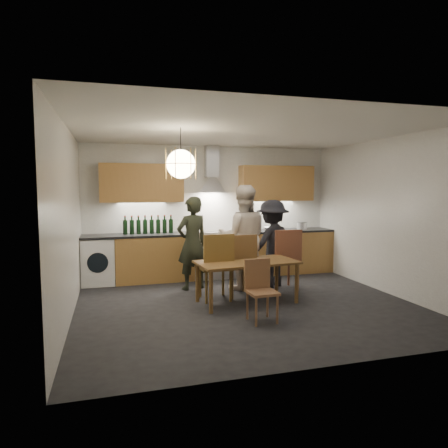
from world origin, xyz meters
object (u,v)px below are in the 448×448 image
object	(u,v)px
person_right	(272,243)
wine_bottles	(148,225)
person_mid	(243,237)
stock_pot	(302,226)
mixing_bowl	(270,229)
chair_front	(260,286)
person_left	(192,243)
chair_back_left	(217,263)
dining_table	(247,266)

from	to	relation	value
person_right	wine_bottles	xyz separation A→B (m)	(-2.09, 1.06, 0.30)
person_mid	stock_pot	bearing A→B (deg)	-134.83
mixing_bowl	wine_bottles	size ratio (longest dim) A/B	0.29
mixing_bowl	chair_front	bearing A→B (deg)	-114.92
person_right	stock_pot	bearing A→B (deg)	-158.20
person_left	stock_pot	world-z (taller)	person_left
person_left	person_mid	bearing A→B (deg)	146.27
person_left	person_right	size ratio (longest dim) A/B	1.04
person_mid	person_right	bearing A→B (deg)	-163.33
person_left	person_mid	xyz separation A→B (m)	(0.86, -0.21, 0.10)
chair_front	person_right	world-z (taller)	person_right
chair_back_left	person_mid	xyz separation A→B (m)	(0.64, 0.63, 0.30)
chair_front	mixing_bowl	distance (m)	3.01
person_mid	stock_pot	distance (m)	1.94
dining_table	person_left	xyz separation A→B (m)	(-0.64, 1.04, 0.24)
chair_front	person_mid	bearing A→B (deg)	76.13
dining_table	person_right	distance (m)	1.18
person_left	person_mid	size ratio (longest dim) A/B	0.89
chair_front	stock_pot	world-z (taller)	stock_pot
chair_back_left	person_mid	size ratio (longest dim) A/B	0.59
chair_front	person_mid	size ratio (longest dim) A/B	0.45
person_mid	person_right	size ratio (longest dim) A/B	1.17
mixing_bowl	person_right	bearing A→B (deg)	-110.17
dining_table	person_left	size ratio (longest dim) A/B	0.99
person_mid	wine_bottles	bearing A→B (deg)	-22.03
person_right	chair_front	bearing A→B (deg)	41.79
mixing_bowl	wine_bottles	distance (m)	2.47
chair_front	person_right	distance (m)	1.93
dining_table	chair_front	bearing A→B (deg)	-102.52
mixing_bowl	wine_bottles	world-z (taller)	wine_bottles
stock_pot	wine_bottles	size ratio (longest dim) A/B	0.22
mixing_bowl	stock_pot	size ratio (longest dim) A/B	1.31
dining_table	person_right	bearing A→B (deg)	42.19
stock_pot	chair_front	bearing A→B (deg)	-126.28
wine_bottles	chair_front	bearing A→B (deg)	-66.11
person_mid	mixing_bowl	xyz separation A→B (m)	(0.94, 1.04, 0.02)
mixing_bowl	stock_pot	world-z (taller)	stock_pot
stock_pot	person_mid	bearing A→B (deg)	-148.28
chair_front	stock_pot	distance (m)	3.35
chair_back_left	mixing_bowl	bearing A→B (deg)	-135.24
chair_back_left	wine_bottles	distance (m)	1.99
chair_back_left	person_right	distance (m)	1.39
dining_table	mixing_bowl	world-z (taller)	mixing_bowl
mixing_bowl	dining_table	bearing A→B (deg)	-121.62
chair_front	stock_pot	xyz separation A→B (m)	(1.96, 2.67, 0.50)
person_right	wine_bottles	distance (m)	2.36
person_mid	mixing_bowl	distance (m)	1.40
person_left	chair_back_left	bearing A→B (deg)	84.65
chair_front	wine_bottles	bearing A→B (deg)	110.77
mixing_bowl	stock_pot	distance (m)	0.71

